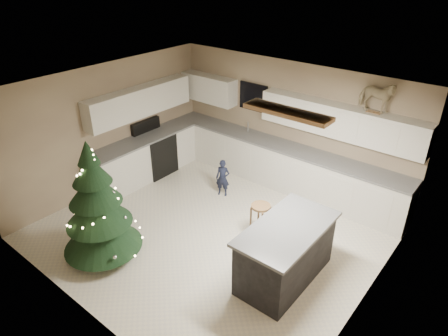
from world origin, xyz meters
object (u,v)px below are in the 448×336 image
at_px(christmas_tree, 98,212).
at_px(toddler, 223,178).
at_px(island, 286,252).
at_px(bar_stool, 260,213).
at_px(rocking_horse, 376,96).

xyz_separation_m(christmas_tree, toddler, (0.34, 2.69, -0.46)).
xyz_separation_m(island, bar_stool, (-0.87, 0.61, 0.00)).
distance_m(bar_stool, toddler, 1.53).
height_order(island, bar_stool, island).
xyz_separation_m(island, toddler, (-2.25, 1.27, -0.09)).
xyz_separation_m(toddler, rocking_horse, (2.37, 1.23, 1.90)).
relative_size(bar_stool, rocking_horse, 1.00).
distance_m(bar_stool, christmas_tree, 2.69).
xyz_separation_m(bar_stool, christmas_tree, (-1.71, -2.03, 0.37)).
bearing_deg(bar_stool, rocking_horse, 62.34).
height_order(christmas_tree, rocking_horse, rocking_horse).
distance_m(island, rocking_horse, 3.09).
distance_m(island, toddler, 2.58).
xyz_separation_m(christmas_tree, rocking_horse, (2.70, 3.92, 1.44)).
bearing_deg(island, toddler, 150.61).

